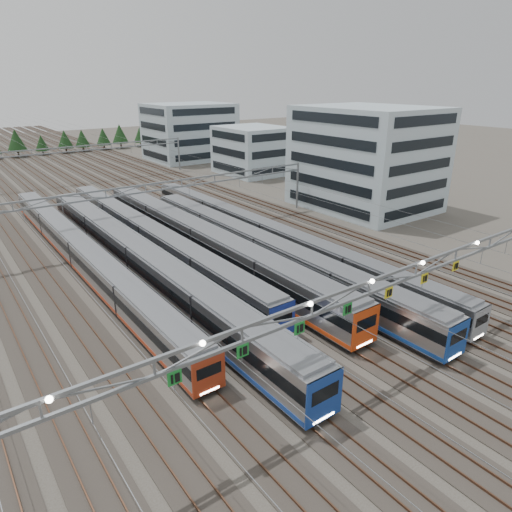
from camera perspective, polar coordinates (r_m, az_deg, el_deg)
ground at (r=37.86m, az=12.93°, el=-13.91°), size 400.00×400.00×0.00m
track_bed at (r=123.54m, az=-24.64°, el=10.06°), size 54.00×260.00×5.42m
train_a at (r=58.42m, az=-21.00°, el=0.34°), size 2.71×60.00×3.53m
train_b at (r=53.16m, az=-14.26°, el=-0.54°), size 3.17×59.52×4.13m
train_c at (r=61.59m, az=-13.18°, el=2.35°), size 2.83×55.47×3.68m
train_d at (r=58.22m, az=-6.76°, el=1.91°), size 3.18×54.10×4.15m
train_e at (r=55.11m, az=0.90°, el=0.74°), size 2.92×51.12×3.81m
train_f at (r=61.56m, az=1.40°, el=2.77°), size 2.62×60.23×3.41m
gantry_near at (r=34.24m, az=13.99°, el=-4.26°), size 56.36×0.61×8.08m
gantry_mid at (r=66.00m, az=-13.57°, el=7.46°), size 56.36×0.36×8.00m
gantry_far at (r=108.31m, az=-23.25°, el=11.59°), size 56.36×0.36×8.00m
depot_bldg_south at (r=82.92m, az=13.61°, el=11.77°), size 18.00×22.00×17.24m
depot_bldg_mid at (r=112.20m, az=-0.42°, el=13.08°), size 14.00×16.00×10.99m
depot_bldg_north at (r=134.37m, az=-8.30°, el=15.13°), size 22.00×18.00×15.19m
treeline at (r=153.19m, az=-27.77°, el=12.45°), size 93.80×5.60×7.02m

